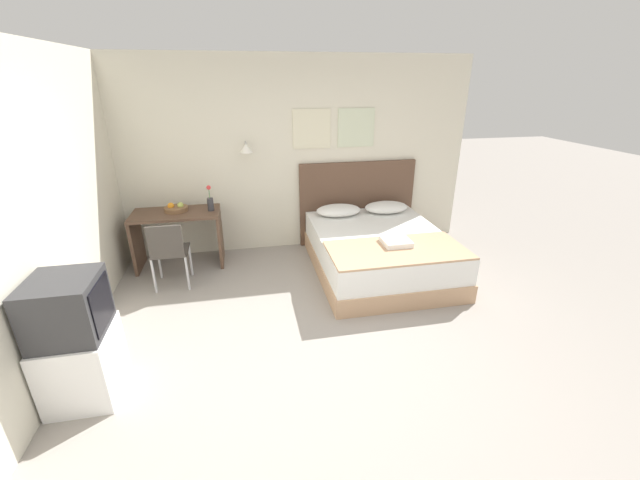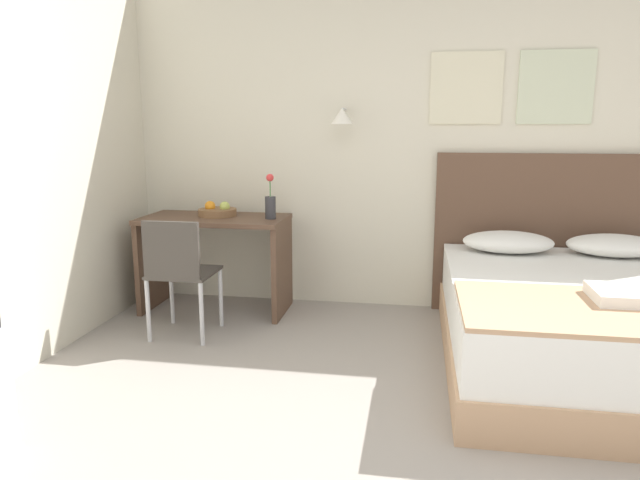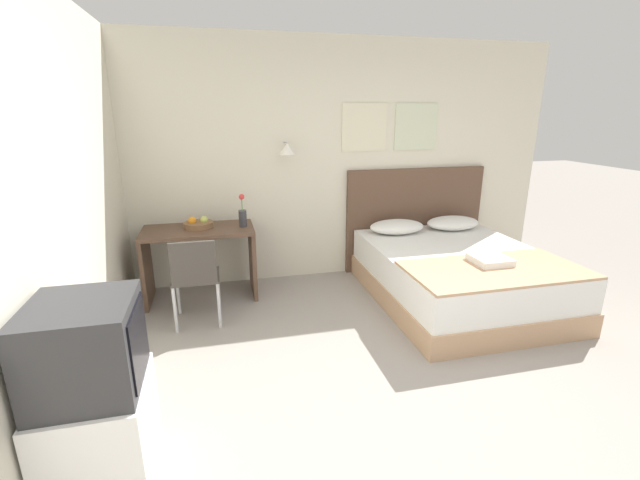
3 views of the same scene
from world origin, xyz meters
The scene contains 11 objects.
wall_back centered at (0.01, 2.64, 1.33)m, with size 5.26×0.31×2.65m.
bed centered at (1.03, 1.55, 0.27)m, with size 1.61×2.00×0.54m.
headboard centered at (1.03, 2.58, 0.61)m, with size 1.73×0.06×1.23m.
pillow_left centered at (0.67, 2.30, 0.61)m, with size 0.63×0.41×0.15m.
pillow_right centered at (1.38, 2.30, 0.61)m, with size 0.63×0.41×0.15m.
throw_blanket centered at (1.03, 0.97, 0.55)m, with size 1.56×0.80×0.02m.
folded_towel_near_foot centered at (1.06, 1.11, 0.59)m, with size 0.31×0.31×0.06m.
desk centered at (-1.51, 2.26, 0.51)m, with size 1.10×0.58×0.74m.
desk_chair centered at (-1.54, 1.62, 0.49)m, with size 0.41×0.41×0.83m.
fruit_bowl centered at (-1.50, 2.31, 0.78)m, with size 0.30×0.30×0.11m.
flower_vase centered at (-1.06, 2.24, 0.86)m, with size 0.08×0.08×0.34m.
Camera 2 is at (0.02, -1.86, 1.42)m, focal length 32.00 mm.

